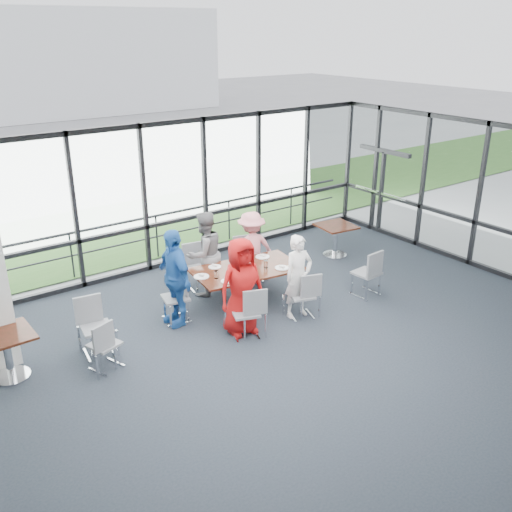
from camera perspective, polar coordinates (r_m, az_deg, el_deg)
floor at (r=9.12m, az=3.79°, el=-11.53°), size 12.00×10.00×0.02m
ceiling at (r=7.82m, az=4.38°, el=8.46°), size 12.00×10.00×0.04m
curtain_wall_back at (r=12.34m, az=-11.09°, el=5.52°), size 12.00×0.10×3.20m
exit_door at (r=15.05m, az=12.42°, el=6.23°), size 0.12×1.60×2.10m
apron at (r=17.28m, az=-17.97°, el=4.00°), size 80.00×70.00×0.02m
grass_strip at (r=15.47m, az=-15.52°, el=2.31°), size 80.00×5.00×0.01m
hangar_main at (r=38.86m, az=-24.00°, el=17.32°), size 24.00×10.00×6.00m
guard_rail at (r=13.20m, az=-11.88°, el=1.52°), size 12.00×0.06×0.06m
main_table at (r=10.86m, az=-0.94°, el=-1.79°), size 2.16×1.38×0.75m
side_table_left at (r=9.44m, az=-23.77°, el=-7.85°), size 0.81×0.81×0.75m
side_table_right at (r=13.33m, az=8.00°, el=2.56°), size 0.90×0.90×0.75m
diner_near_left at (r=9.79m, az=-1.48°, el=-3.07°), size 0.89×0.62×1.75m
diner_near_right at (r=10.40m, az=4.26°, el=-2.06°), size 0.61×0.47×1.57m
diner_far_left at (r=11.25m, az=-5.16°, el=0.22°), size 0.88×0.60×1.72m
diner_far_right at (r=11.69m, az=-0.46°, el=0.75°), size 1.05×0.62×1.56m
diner_end at (r=10.17m, az=-8.16°, el=-2.12°), size 0.61×1.07×1.80m
chair_main_nl at (r=9.82m, az=-1.06°, el=-5.70°), size 0.57×0.57×0.91m
chair_main_nr at (r=10.51m, az=4.60°, el=-3.94°), size 0.54×0.54×0.86m
chair_main_fl at (r=11.64m, az=-5.70°, el=-1.16°), size 0.52×0.52×0.92m
chair_main_fr at (r=11.97m, az=-0.53°, el=-0.34°), size 0.56×0.56×0.93m
chair_main_end at (r=10.44m, az=-8.05°, el=-4.15°), size 0.53×0.53×0.92m
chair_spare_la at (r=9.26m, az=-14.93°, el=-8.55°), size 0.53×0.53×0.86m
chair_spare_lb at (r=9.66m, az=-15.64°, el=-6.94°), size 0.53×0.53×0.96m
chair_spare_r at (r=11.50m, az=10.99°, el=-1.68°), size 0.50×0.50×0.96m
plate_nl at (r=10.27m, az=-2.89°, el=-2.53°), size 0.24×0.24×0.01m
plate_nr at (r=10.83m, az=2.60°, el=-1.20°), size 0.27×0.27×0.01m
plate_fl at (r=10.89m, az=-4.14°, el=-1.08°), size 0.24×0.24×0.01m
plate_fr at (r=11.34m, az=0.66°, el=-0.07°), size 0.28×0.28×0.01m
plate_end at (r=10.49m, az=-5.48°, el=-2.06°), size 0.28×0.28×0.01m
tumbler_a at (r=10.46m, az=-1.41°, el=-1.66°), size 0.07×0.07×0.14m
tumbler_b at (r=10.81m, az=0.99°, el=-0.82°), size 0.08×0.08×0.15m
tumbler_c at (r=10.99m, az=-1.51°, el=-0.50°), size 0.06×0.06×0.13m
tumbler_d at (r=10.39m, az=-4.00°, el=-1.87°), size 0.07×0.07×0.15m
menu_a at (r=10.40m, az=-0.74°, el=-2.22°), size 0.34×0.27×0.00m
menu_b at (r=10.95m, az=4.00°, el=-0.98°), size 0.31×0.23×0.00m
menu_c at (r=11.18m, az=-1.28°, el=-0.42°), size 0.35×0.34×0.00m
condiment_caddy at (r=10.86m, az=-0.56°, el=-1.03°), size 0.10×0.07×0.04m
ketchup_bottle at (r=10.88m, az=-0.76°, el=-0.58°), size 0.06×0.06×0.18m
green_bottle at (r=10.82m, az=-0.62°, el=-0.64°), size 0.05×0.05×0.20m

